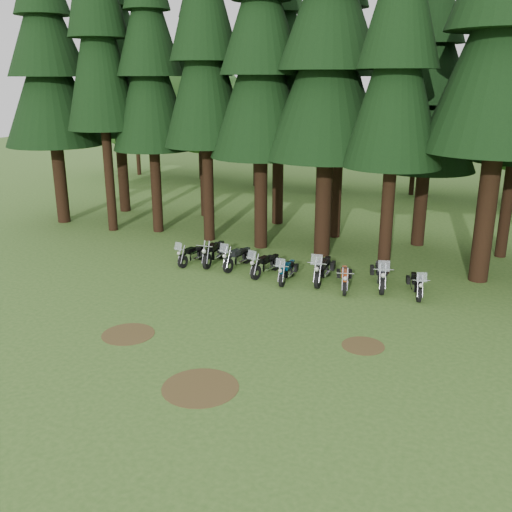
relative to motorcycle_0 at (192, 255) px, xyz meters
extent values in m
plane|color=#3A6022|center=(4.95, -5.50, -0.43)|extent=(120.00, 120.00, 0.00)
cylinder|color=black|center=(-11.25, 3.77, 2.33)|extent=(0.73, 0.73, 5.51)
cone|color=black|center=(-11.25, 3.77, 7.61)|extent=(5.49, 5.49, 6.89)
cone|color=black|center=(-11.25, 3.77, 10.86)|extent=(4.39, 4.39, 5.82)
cylinder|color=black|center=(-7.34, 3.47, 2.96)|extent=(0.52, 0.52, 6.77)
cone|color=black|center=(-7.34, 3.47, 9.45)|extent=(3.92, 3.92, 8.47)
cylinder|color=black|center=(-4.83, 4.32, 2.34)|extent=(0.58, 0.58, 5.53)
cone|color=black|center=(-4.83, 4.32, 7.63)|extent=(4.32, 4.32, 6.91)
cone|color=black|center=(-4.83, 4.32, 10.90)|extent=(3.46, 3.46, 5.83)
cylinder|color=black|center=(-1.34, 4.00, 2.57)|extent=(0.58, 0.58, 5.99)
cone|color=black|center=(-1.34, 4.00, 8.31)|extent=(4.32, 4.32, 7.49)
cylinder|color=black|center=(1.74, 3.90, 2.35)|extent=(0.66, 0.66, 5.57)
cone|color=black|center=(1.74, 3.90, 7.69)|extent=(4.95, 4.95, 6.96)
cone|color=black|center=(1.74, 3.90, 10.97)|extent=(3.96, 3.96, 5.87)
cylinder|color=black|center=(5.02, 3.94, 2.42)|extent=(0.77, 0.77, 5.70)
cone|color=black|center=(5.02, 3.94, 7.88)|extent=(5.81, 5.81, 7.12)
cylinder|color=black|center=(8.38, 2.52, 2.43)|extent=(0.55, 0.55, 5.71)
cone|color=black|center=(8.38, 2.52, 7.90)|extent=(4.15, 4.15, 7.14)
cylinder|color=black|center=(12.31, 3.26, 2.88)|extent=(0.80, 0.80, 6.62)
cone|color=black|center=(12.31, 3.26, 9.22)|extent=(5.98, 5.98, 8.27)
cylinder|color=black|center=(-9.73, 7.75, 2.50)|extent=(0.67, 0.67, 5.87)
cone|color=black|center=(-9.73, 7.75, 8.13)|extent=(5.00, 5.00, 7.33)
cone|color=black|center=(-9.73, 7.75, 11.59)|extent=(4.00, 4.00, 6.19)
cylinder|color=black|center=(-4.31, 8.84, 2.34)|extent=(0.60, 0.60, 5.53)
cone|color=black|center=(-4.31, 8.84, 7.63)|extent=(4.52, 4.52, 6.91)
cone|color=black|center=(-4.31, 8.84, 10.89)|extent=(3.62, 3.62, 5.83)
cylinder|color=black|center=(0.57, 8.90, 2.35)|extent=(0.65, 0.65, 5.55)
cone|color=black|center=(0.57, 8.90, 7.67)|extent=(4.85, 4.85, 6.94)
cone|color=black|center=(0.57, 8.90, 10.95)|extent=(3.88, 3.88, 5.86)
cylinder|color=black|center=(4.58, 7.44, 2.33)|extent=(0.58, 0.58, 5.52)
cone|color=black|center=(4.58, 7.44, 7.62)|extent=(4.35, 4.35, 6.90)
cone|color=black|center=(4.58, 7.44, 10.88)|extent=(3.48, 3.48, 5.83)
cylinder|color=black|center=(8.99, 7.74, 1.92)|extent=(0.66, 0.66, 4.70)
cone|color=black|center=(8.99, 7.74, 6.42)|extent=(4.94, 4.94, 5.87)
cone|color=black|center=(8.99, 7.74, 9.19)|extent=(3.95, 3.95, 4.96)
cylinder|color=black|center=(13.02, 7.36, 2.35)|extent=(0.53, 0.53, 5.56)
cylinder|color=black|center=(-17.51, 20.00, 1.24)|extent=(0.36, 0.36, 3.33)
sphere|color=#2A5F20|center=(-17.51, 20.00, 5.68)|extent=(7.78, 7.78, 7.78)
sphere|color=#2A5F20|center=(-16.17, 19.11, 4.90)|extent=(5.55, 5.55, 5.55)
cylinder|color=black|center=(-11.39, 20.49, 1.22)|extent=(0.36, 0.36, 3.29)
sphere|color=#2A5F20|center=(-11.39, 20.49, 5.61)|extent=(7.69, 7.69, 7.69)
sphere|color=#2A5F20|center=(-10.07, 19.62, 4.84)|extent=(5.49, 5.49, 5.49)
cylinder|color=black|center=(-5.78, 19.47, 0.97)|extent=(0.36, 0.36, 2.80)
sphere|color=#2A5F20|center=(-5.78, 19.47, 4.70)|extent=(6.53, 6.53, 6.53)
sphere|color=#2A5F20|center=(-4.66, 18.73, 4.05)|extent=(4.67, 4.67, 4.67)
cylinder|color=black|center=(-0.04, 19.81, 0.85)|extent=(0.36, 0.36, 2.55)
sphere|color=#2A5F20|center=(-0.04, 19.81, 4.25)|extent=(5.95, 5.95, 5.95)
sphere|color=#2A5F20|center=(0.98, 19.13, 3.65)|extent=(4.25, 4.25, 4.25)
cylinder|color=black|center=(6.26, 20.99, 0.81)|extent=(0.36, 0.36, 2.47)
sphere|color=#2A5F20|center=(6.26, 20.99, 4.10)|extent=(5.76, 5.76, 5.76)
sphere|color=#2A5F20|center=(7.25, 20.34, 3.52)|extent=(4.12, 4.12, 4.12)
cylinder|color=black|center=(12.87, 20.46, 1.33)|extent=(0.36, 0.36, 3.52)
cylinder|color=#4C3D1E|center=(1.95, -7.50, -0.42)|extent=(1.80, 1.80, 0.01)
cylinder|color=#4C3D1E|center=(9.45, -5.00, -0.42)|extent=(1.40, 1.40, 0.01)
cylinder|color=#4C3D1E|center=(5.95, -9.50, -0.42)|extent=(2.20, 2.20, 0.01)
cylinder|color=black|center=(-0.10, -0.68, -0.13)|extent=(0.21, 0.61, 0.60)
cylinder|color=black|center=(0.10, 0.71, -0.13)|extent=(0.21, 0.61, 0.60)
cube|color=silver|center=(0.01, 0.06, -0.05)|extent=(0.34, 0.66, 0.31)
cube|color=black|center=(-0.02, -0.15, 0.28)|extent=(0.34, 0.53, 0.22)
cube|color=black|center=(0.04, 0.26, 0.24)|extent=(0.34, 0.53, 0.11)
cube|color=silver|center=(-0.14, -0.95, 0.67)|extent=(0.39, 0.17, 0.36)
cylinder|color=black|center=(0.98, -0.34, -0.07)|extent=(0.23, 0.74, 0.73)
cylinder|color=black|center=(0.80, 1.35, -0.07)|extent=(0.23, 0.74, 0.73)
cube|color=silver|center=(0.88, 0.56, 0.03)|extent=(0.39, 0.80, 0.37)
cube|color=black|center=(0.91, 0.31, 0.43)|extent=(0.39, 0.64, 0.26)
cube|color=black|center=(0.85, 0.81, 0.39)|extent=(0.39, 0.64, 0.13)
cylinder|color=black|center=(2.10, -0.41, -0.10)|extent=(0.21, 0.68, 0.66)
cylinder|color=black|center=(2.27, 1.14, -0.10)|extent=(0.21, 0.68, 0.66)
cube|color=silver|center=(2.19, 0.42, -0.01)|extent=(0.36, 0.73, 0.34)
cube|color=black|center=(2.17, 0.19, 0.36)|extent=(0.36, 0.58, 0.24)
cube|color=black|center=(2.21, 0.65, 0.32)|extent=(0.36, 0.58, 0.12)
cube|color=silver|center=(2.07, -0.71, 0.80)|extent=(0.43, 0.17, 0.40)
cylinder|color=black|center=(3.60, -0.71, -0.11)|extent=(0.25, 0.66, 0.64)
cylinder|color=black|center=(3.87, 0.78, -0.11)|extent=(0.25, 0.66, 0.64)
cube|color=silver|center=(3.74, 0.08, -0.02)|extent=(0.39, 0.72, 0.33)
cube|color=black|center=(3.70, -0.14, 0.33)|extent=(0.38, 0.58, 0.23)
cube|color=black|center=(3.78, 0.30, 0.29)|extent=(0.38, 0.58, 0.12)
cube|color=silver|center=(3.55, -1.00, 0.76)|extent=(0.43, 0.19, 0.39)
cylinder|color=black|center=(4.96, -1.04, -0.12)|extent=(0.19, 0.62, 0.61)
cylinder|color=black|center=(4.82, 0.40, -0.12)|extent=(0.19, 0.62, 0.61)
cube|color=silver|center=(4.89, -0.27, -0.04)|extent=(0.32, 0.67, 0.32)
cube|color=navy|center=(4.90, -0.49, 0.30)|extent=(0.32, 0.53, 0.22)
cube|color=black|center=(4.87, -0.06, 0.26)|extent=(0.32, 0.53, 0.11)
cube|color=silver|center=(4.98, -1.31, 0.70)|extent=(0.40, 0.15, 0.37)
cylinder|color=black|center=(6.37, -0.58, -0.06)|extent=(0.22, 0.74, 0.73)
cylinder|color=black|center=(6.22, 1.12, -0.06)|extent=(0.22, 0.74, 0.73)
cube|color=silver|center=(6.29, 0.33, 0.04)|extent=(0.38, 0.80, 0.38)
cube|color=black|center=(6.31, 0.07, 0.43)|extent=(0.38, 0.63, 0.27)
cube|color=black|center=(6.27, 0.58, 0.39)|extent=(0.38, 0.63, 0.13)
cube|color=silver|center=(6.40, -0.91, 0.92)|extent=(0.47, 0.18, 0.44)
cylinder|color=black|center=(7.60, -0.91, -0.11)|extent=(0.31, 0.64, 0.63)
cylinder|color=black|center=(7.17, 0.51, -0.11)|extent=(0.31, 0.64, 0.63)
cube|color=silver|center=(7.37, -0.15, -0.03)|extent=(0.45, 0.72, 0.33)
cube|color=#B34116|center=(7.43, -0.36, 0.32)|extent=(0.43, 0.59, 0.23)
cube|color=black|center=(7.31, 0.06, 0.28)|extent=(0.43, 0.59, 0.11)
cylinder|color=black|center=(8.93, -0.18, -0.07)|extent=(0.37, 0.73, 0.72)
cylinder|color=black|center=(8.41, 1.42, -0.07)|extent=(0.37, 0.73, 0.72)
cube|color=silver|center=(8.65, 0.67, 0.03)|extent=(0.52, 0.82, 0.37)
cube|color=black|center=(8.73, 0.43, 0.42)|extent=(0.49, 0.67, 0.26)
cube|color=black|center=(8.57, 0.91, 0.37)|extent=(0.49, 0.67, 0.13)
cube|color=silver|center=(9.03, -0.49, 0.90)|extent=(0.48, 0.27, 0.43)
cylinder|color=black|center=(10.42, -0.36, -0.12)|extent=(0.31, 0.62, 0.61)
cylinder|color=black|center=(9.97, 0.99, -0.12)|extent=(0.31, 0.62, 0.61)
cube|color=silver|center=(10.18, 0.35, -0.04)|extent=(0.45, 0.69, 0.31)
cube|color=black|center=(10.25, 0.15, 0.29)|extent=(0.42, 0.57, 0.22)
cube|color=black|center=(10.11, 0.56, 0.25)|extent=(0.42, 0.57, 0.11)
cube|color=silver|center=(10.51, -0.63, 0.69)|extent=(0.40, 0.23, 0.36)
camera|label=1|loc=(13.35, -21.74, 7.96)|focal=40.00mm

